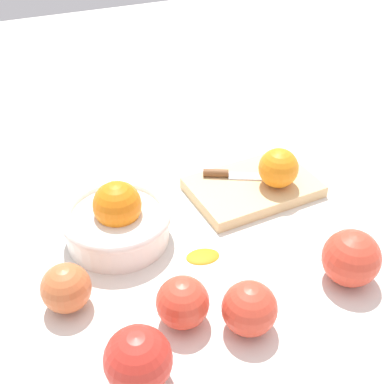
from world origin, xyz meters
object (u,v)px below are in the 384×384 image
(bowl, at_px, (117,220))
(knife, at_px, (234,175))
(apple_front_right, at_px, (351,258))
(apple_front_left_3, at_px, (66,288))
(apple_front_center, at_px, (249,309))
(cutting_board, at_px, (253,187))
(orange_on_board, at_px, (278,168))
(apple_front_left, at_px, (138,360))
(apple_front_left_2, at_px, (183,302))

(bowl, bearing_deg, knife, 13.83)
(apple_front_right, xyz_separation_m, apple_front_left_3, (-0.38, 0.10, -0.01))
(apple_front_left_3, bearing_deg, knife, 26.20)
(apple_front_center, bearing_deg, cutting_board, 60.93)
(orange_on_board, height_order, apple_front_left_3, orange_on_board)
(knife, relative_size, apple_front_left, 1.80)
(orange_on_board, relative_size, knife, 0.47)
(apple_front_left, xyz_separation_m, apple_front_left_2, (0.08, 0.06, -0.01))
(cutting_board, relative_size, apple_front_center, 3.00)
(orange_on_board, distance_m, apple_front_left_2, 0.33)
(apple_front_left, relative_size, apple_front_left_3, 1.19)
(bowl, height_order, apple_front_left_2, bowl)
(apple_front_right, relative_size, apple_front_left, 1.02)
(knife, height_order, apple_front_right, apple_front_right)
(orange_on_board, xyz_separation_m, apple_front_right, (-0.01, -0.22, -0.01))
(bowl, relative_size, knife, 1.17)
(cutting_board, xyz_separation_m, apple_front_right, (0.03, -0.24, 0.03))
(apple_front_left_2, bearing_deg, knife, 51.43)
(apple_front_left_3, bearing_deg, apple_front_left_2, -32.06)
(orange_on_board, distance_m, apple_front_left_3, 0.41)
(apple_front_right, xyz_separation_m, apple_front_left, (-0.33, -0.04, -0.00))
(apple_front_left_2, height_order, apple_front_center, apple_front_center)
(apple_front_left_3, relative_size, apple_front_center, 0.94)
(apple_front_right, relative_size, apple_front_center, 1.14)
(bowl, relative_size, apple_front_left_3, 2.51)
(apple_front_left, bearing_deg, apple_front_left_3, 109.76)
(apple_front_left_2, xyz_separation_m, apple_front_left_3, (-0.14, 0.08, -0.00))
(bowl, height_order, apple_front_right, bowl)
(knife, height_order, apple_front_left_2, apple_front_left_2)
(cutting_board, xyz_separation_m, apple_front_left_2, (-0.22, -0.22, 0.02))
(apple_front_left, bearing_deg, apple_front_center, 7.91)
(apple_front_left, bearing_deg, cutting_board, 43.26)
(apple_front_left_2, bearing_deg, orange_on_board, 37.89)
(bowl, distance_m, knife, 0.24)
(cutting_board, distance_m, apple_front_left_3, 0.38)
(cutting_board, xyz_separation_m, apple_front_left_3, (-0.36, -0.14, 0.02))
(knife, height_order, apple_front_center, apple_front_center)
(knife, relative_size, apple_front_right, 1.77)
(apple_front_right, bearing_deg, knife, 100.64)
(bowl, xyz_separation_m, cutting_board, (0.25, 0.03, -0.03))
(orange_on_board, bearing_deg, apple_front_left_3, -163.65)
(apple_front_left_3, bearing_deg, apple_front_right, -15.27)
(knife, bearing_deg, apple_front_left, -131.72)
(knife, bearing_deg, apple_front_left_3, -153.80)
(cutting_board, distance_m, apple_front_left_2, 0.31)
(apple_front_center, bearing_deg, apple_front_left, -172.09)
(bowl, xyz_separation_m, orange_on_board, (0.29, 0.01, 0.02))
(bowl, relative_size, apple_front_left_2, 2.44)
(apple_front_left_3, bearing_deg, cutting_board, 20.79)
(cutting_board, bearing_deg, apple_front_right, -83.54)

